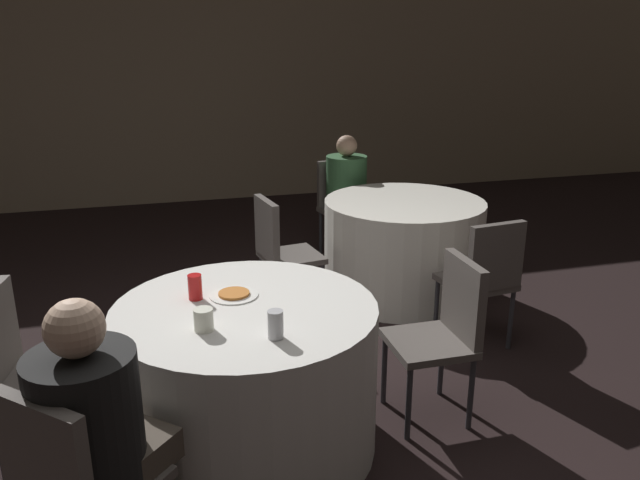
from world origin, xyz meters
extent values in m
plane|color=black|center=(0.00, 0.00, 0.00)|extent=(16.00, 16.00, 0.00)
cube|color=gray|center=(0.00, 4.87, 1.40)|extent=(16.00, 0.06, 2.80)
cylinder|color=white|center=(-0.10, -0.13, 0.37)|extent=(1.24, 1.24, 0.74)
cylinder|color=white|center=(1.37, 1.49, 0.37)|extent=(1.22, 1.22, 0.74)
cube|color=#59514C|center=(0.84, -0.13, 0.43)|extent=(0.40, 0.40, 0.04)
cube|color=#59514C|center=(1.02, -0.13, 0.66)|extent=(0.05, 0.38, 0.42)
cylinder|color=#333338|center=(0.67, -0.30, 0.20)|extent=(0.03, 0.03, 0.41)
cylinder|color=#333338|center=(0.67, 0.04, 0.20)|extent=(0.03, 0.03, 0.41)
cylinder|color=#333338|center=(1.01, -0.30, 0.20)|extent=(0.03, 0.03, 0.41)
cylinder|color=#333338|center=(1.01, 0.04, 0.20)|extent=(0.03, 0.03, 0.41)
cube|color=#59514C|center=(-0.87, -0.94, 0.66)|extent=(0.31, 0.30, 0.42)
cube|color=#59514C|center=(-1.02, 0.04, 0.43)|extent=(0.46, 0.46, 0.04)
cylinder|color=#333338|center=(-0.83, 0.17, 0.20)|extent=(0.03, 0.03, 0.41)
cylinder|color=#333338|center=(-0.89, -0.16, 0.20)|extent=(0.03, 0.03, 0.41)
cylinder|color=#333338|center=(-1.16, 0.23, 0.20)|extent=(0.03, 0.03, 0.41)
cube|color=#59514C|center=(1.49, 0.56, 0.43)|extent=(0.45, 0.45, 0.04)
cube|color=#59514C|center=(1.51, 0.39, 0.66)|extent=(0.38, 0.10, 0.42)
cylinder|color=#333338|center=(1.30, 0.71, 0.20)|extent=(0.03, 0.03, 0.41)
cylinder|color=#333338|center=(1.63, 0.75, 0.20)|extent=(0.03, 0.03, 0.41)
cylinder|color=#333338|center=(1.34, 0.37, 0.20)|extent=(0.03, 0.03, 0.41)
cylinder|color=#333338|center=(1.68, 0.42, 0.20)|extent=(0.03, 0.03, 0.41)
cube|color=#59514C|center=(1.20, 2.40, 0.43)|extent=(0.47, 0.47, 0.04)
cube|color=#59514C|center=(1.16, 2.58, 0.66)|extent=(0.38, 0.12, 0.42)
cylinder|color=#333338|center=(1.40, 2.27, 0.20)|extent=(0.03, 0.03, 0.41)
cylinder|color=#333338|center=(1.06, 2.20, 0.20)|extent=(0.03, 0.03, 0.41)
cylinder|color=#333338|center=(1.33, 2.60, 0.20)|extent=(0.03, 0.03, 0.41)
cylinder|color=#333338|center=(1.00, 2.54, 0.20)|extent=(0.03, 0.03, 0.41)
cube|color=#59514C|center=(0.45, 1.35, 0.43)|extent=(0.46, 0.46, 0.04)
cube|color=#59514C|center=(0.27, 1.32, 0.66)|extent=(0.11, 0.38, 0.42)
cylinder|color=#333338|center=(0.59, 1.54, 0.20)|extent=(0.03, 0.03, 0.41)
cylinder|color=#333338|center=(0.65, 1.20, 0.20)|extent=(0.03, 0.03, 0.41)
cylinder|color=#333338|center=(0.26, 1.49, 0.20)|extent=(0.03, 0.03, 0.41)
cylinder|color=#333338|center=(0.31, 1.15, 0.20)|extent=(0.03, 0.03, 0.41)
cylinder|color=black|center=(1.24, 2.19, 0.22)|extent=(0.24, 0.24, 0.45)
cube|color=black|center=(1.22, 2.30, 0.50)|extent=(0.40, 0.38, 0.12)
cylinder|color=#38663D|center=(1.20, 2.40, 0.69)|extent=(0.36, 0.36, 0.48)
sphere|color=tan|center=(1.20, 2.40, 1.02)|extent=(0.18, 0.18, 0.18)
cube|color=#4C4238|center=(-0.67, -0.73, 0.50)|extent=(0.47, 0.47, 0.12)
cylinder|color=black|center=(-0.75, -0.81, 0.69)|extent=(0.37, 0.37, 0.49)
sphere|color=#DBB293|center=(-0.75, -0.81, 1.04)|extent=(0.20, 0.20, 0.20)
cylinder|color=white|center=(-0.13, 0.01, 0.75)|extent=(0.23, 0.23, 0.01)
cylinder|color=orange|center=(-0.13, 0.01, 0.75)|extent=(0.15, 0.15, 0.01)
cylinder|color=silver|center=(-0.03, -0.48, 0.80)|extent=(0.07, 0.07, 0.12)
cylinder|color=red|center=(-0.31, 0.02, 0.80)|extent=(0.07, 0.07, 0.12)
cylinder|color=silver|center=(-0.31, -0.32, 0.79)|extent=(0.08, 0.08, 0.10)
camera|label=1|loc=(-0.47, -2.76, 1.93)|focal=35.00mm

